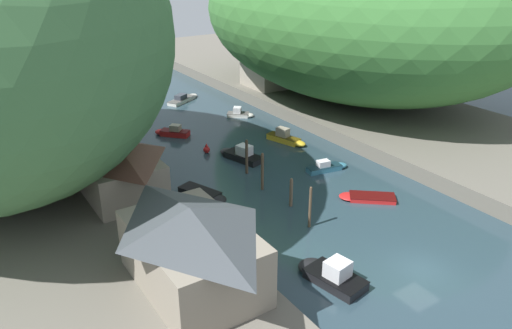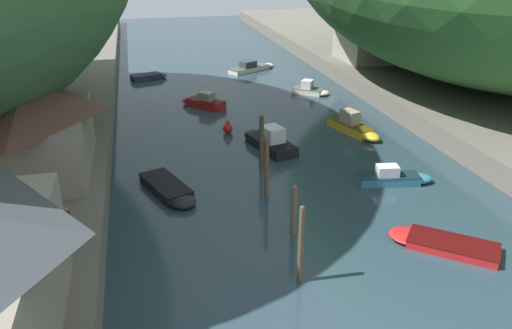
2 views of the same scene
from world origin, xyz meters
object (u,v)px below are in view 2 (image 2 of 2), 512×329
at_px(boat_open_rowboat, 150,76).
at_px(right_bank_cottage, 369,33).
at_px(boathouse_shed, 31,128).
at_px(boat_cabin_cruiser, 170,191).
at_px(boat_near_quay, 355,127).
at_px(person_by_boathouse, 68,222).
at_px(channel_buoy_near, 228,128).
at_px(boat_far_right_bank, 202,102).
at_px(boat_small_dinghy, 396,178).
at_px(person_on_quay, 69,167).
at_px(boat_navy_launch, 311,90).
at_px(boat_mid_channel, 268,140).
at_px(boat_far_upstream, 253,67).
at_px(boat_red_skiff, 439,243).

bearing_deg(boat_open_rowboat, right_bank_cottage, 64.45).
bearing_deg(boathouse_shed, boat_cabin_cruiser, -13.95).
relative_size(boat_near_quay, person_by_boathouse, 3.19).
relative_size(boat_near_quay, channel_buoy_near, 4.67).
bearing_deg(boat_far_right_bank, boat_small_dinghy, -105.80).
xyz_separation_m(boat_near_quay, person_on_quay, (-19.80, -7.58, 2.06)).
xyz_separation_m(boat_navy_launch, person_on_quay, (-20.27, -18.88, 2.18)).
distance_m(boat_mid_channel, boat_small_dinghy, 9.69).
distance_m(right_bank_cottage, boat_cabin_cruiser, 34.36).
xyz_separation_m(boat_far_right_bank, boat_cabin_cruiser, (-4.18, -16.65, -0.17)).
distance_m(boathouse_shed, boat_far_upstream, 33.51).
height_order(right_bank_cottage, boat_cabin_cruiser, right_bank_cottage).
distance_m(boat_near_quay, channel_buoy_near, 9.74).
relative_size(boat_navy_launch, boat_small_dinghy, 0.79).
distance_m(channel_buoy_near, person_on_quay, 14.51).
bearing_deg(boat_navy_launch, boat_far_right_bank, -41.95).
bearing_deg(person_by_boathouse, boat_far_upstream, -26.18).
bearing_deg(boat_cabin_cruiser, boat_open_rowboat, -110.94).
bearing_deg(boathouse_shed, channel_buoy_near, 31.55).
bearing_deg(person_on_quay, boat_navy_launch, -41.81).
height_order(right_bank_cottage, person_on_quay, right_bank_cottage).
relative_size(boat_small_dinghy, person_by_boathouse, 2.79).
distance_m(right_bank_cottage, boat_small_dinghy, 28.43).
bearing_deg(boat_near_quay, channel_buoy_near, -30.54).
height_order(boat_small_dinghy, channel_buoy_near, boat_small_dinghy).
bearing_deg(boat_far_right_bank, person_on_quay, -161.19).
bearing_deg(person_on_quay, boat_mid_channel, -57.69).
xyz_separation_m(boat_near_quay, boat_cabin_cruiser, (-14.60, -7.00, -0.23)).
bearing_deg(person_by_boathouse, boat_mid_channel, -45.68).
height_order(boat_navy_launch, boat_open_rowboat, boat_navy_launch).
xyz_separation_m(boathouse_shed, boat_mid_channel, (14.60, 4.08, -3.60)).
bearing_deg(person_on_quay, boat_open_rowboat, -5.42).
bearing_deg(channel_buoy_near, boathouse_shed, -148.45).
xyz_separation_m(boat_navy_launch, boat_far_upstream, (-3.26, 10.84, -0.03)).
bearing_deg(person_on_quay, boathouse_shed, 45.26).
bearing_deg(boathouse_shed, boat_small_dinghy, -9.57).
height_order(boat_navy_launch, boat_small_dinghy, boat_navy_launch).
distance_m(boat_mid_channel, boat_far_right_bank, 11.26).
bearing_deg(boathouse_shed, person_by_boathouse, -73.42).
xyz_separation_m(boat_red_skiff, boat_small_dinghy, (1.30, 6.81, 0.17)).
relative_size(boat_red_skiff, boat_small_dinghy, 1.08).
bearing_deg(boat_mid_channel, person_by_boathouse, -149.81).
relative_size(boat_cabin_cruiser, person_by_boathouse, 3.17).
height_order(boathouse_shed, right_bank_cottage, right_bank_cottage).
height_order(boat_mid_channel, boat_near_quay, boat_mid_channel).
bearing_deg(boat_far_right_bank, boat_navy_launch, -34.03).
height_order(boat_far_upstream, person_by_boathouse, person_by_boathouse).
relative_size(boat_navy_launch, boat_cabin_cruiser, 0.70).
bearing_deg(boat_navy_launch, boat_small_dinghy, 34.85).
bearing_deg(boat_near_quay, boat_red_skiff, 64.56).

